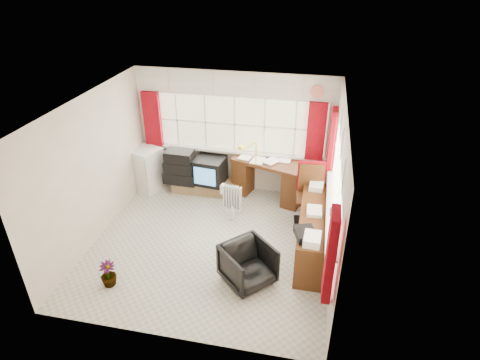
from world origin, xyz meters
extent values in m
plane|color=beige|center=(0.00, 0.00, 0.00)|extent=(4.00, 4.00, 0.00)
plane|color=beige|center=(0.00, 2.00, 1.25)|extent=(4.00, 0.00, 4.00)
plane|color=beige|center=(0.00, -2.00, 1.25)|extent=(4.00, 0.00, 4.00)
plane|color=beige|center=(-2.00, 0.00, 1.25)|extent=(0.00, 4.00, 4.00)
plane|color=beige|center=(2.00, 0.00, 1.25)|extent=(0.00, 4.00, 4.00)
plane|color=white|center=(0.00, 0.00, 2.50)|extent=(4.00, 4.00, 0.00)
plane|color=beige|center=(0.00, 1.98, 1.45)|extent=(3.60, 0.00, 3.60)
cube|color=white|center=(0.00, 1.94, 0.87)|extent=(3.70, 0.12, 0.05)
cube|color=white|center=(-1.20, 1.97, 1.45)|extent=(0.03, 0.02, 1.10)
cube|color=white|center=(-0.60, 1.97, 1.45)|extent=(0.03, 0.02, 1.10)
cube|color=white|center=(0.00, 1.97, 1.45)|extent=(0.03, 0.02, 1.10)
cube|color=white|center=(0.60, 1.97, 1.45)|extent=(0.03, 0.02, 1.10)
cube|color=white|center=(1.20, 1.97, 1.45)|extent=(0.03, 0.02, 1.10)
plane|color=beige|center=(1.98, 0.00, 1.45)|extent=(0.00, 3.60, 3.60)
cube|color=white|center=(1.94, 0.00, 0.87)|extent=(0.12, 3.70, 0.05)
cube|color=white|center=(1.97, -1.20, 1.45)|extent=(0.02, 0.03, 1.10)
cube|color=white|center=(1.97, -0.60, 1.45)|extent=(0.02, 0.03, 1.10)
cube|color=white|center=(1.97, 0.00, 1.45)|extent=(0.02, 0.03, 1.10)
cube|color=white|center=(1.97, 0.60, 1.45)|extent=(0.02, 0.03, 1.10)
cube|color=white|center=(1.97, 1.20, 1.45)|extent=(0.02, 0.03, 1.10)
cube|color=#9C0817|center=(-1.70, 1.90, 1.46)|extent=(0.35, 0.10, 1.15)
cube|color=#9C0817|center=(1.60, 1.90, 1.46)|extent=(0.35, 0.10, 1.15)
cube|color=#9C0817|center=(1.90, 1.60, 1.46)|extent=(0.10, 0.35, 1.15)
cube|color=#9C0817|center=(1.90, -1.70, 1.46)|extent=(0.10, 0.35, 1.15)
cube|color=white|center=(0.00, 1.96, 2.25)|extent=(3.95, 0.08, 0.48)
cube|color=white|center=(1.96, 0.00, 2.25)|extent=(0.08, 3.95, 0.48)
cube|color=#562B14|center=(0.76, 1.80, 0.79)|extent=(1.58, 1.10, 0.07)
cube|color=#562B14|center=(0.24, 1.97, 0.38)|extent=(0.51, 0.71, 0.76)
cube|color=#562B14|center=(1.29, 1.63, 0.38)|extent=(0.51, 0.71, 0.76)
cube|color=white|center=(0.76, 1.80, 0.84)|extent=(0.33, 0.39, 0.02)
cube|color=white|center=(0.76, 1.80, 0.84)|extent=(0.33, 0.39, 0.02)
cube|color=white|center=(0.76, 1.80, 0.85)|extent=(0.33, 0.39, 0.02)
cube|color=white|center=(0.76, 1.80, 0.85)|extent=(0.33, 0.39, 0.02)
cube|color=white|center=(0.76, 1.80, 0.85)|extent=(0.33, 0.39, 0.02)
cylinder|color=#FFFA0A|center=(0.51, 1.58, 0.84)|extent=(0.11, 0.11, 0.02)
cylinder|color=#FFFA0A|center=(0.51, 1.58, 1.04)|extent=(0.03, 0.03, 0.41)
cone|color=#FFFA0A|center=(0.51, 1.58, 1.21)|extent=(0.19, 0.17, 0.17)
cube|color=black|center=(1.61, 0.90, 0.02)|extent=(0.55, 0.55, 0.04)
cylinder|color=silver|center=(1.61, 0.90, 0.29)|extent=(0.07, 0.07, 0.58)
cube|color=#562B14|center=(1.61, 0.90, 0.58)|extent=(0.53, 0.52, 0.07)
cube|color=#562B14|center=(1.59, 1.14, 0.89)|extent=(0.45, 0.10, 0.55)
cube|color=#9C0817|center=(1.59, 1.14, 0.91)|extent=(0.49, 0.12, 0.58)
imported|color=black|center=(0.80, -0.76, 0.32)|extent=(0.99, 0.99, 0.64)
cube|color=white|center=(0.14, 1.09, 0.04)|extent=(0.38, 0.20, 0.07)
cube|color=white|center=(-0.02, 1.12, 0.31)|extent=(0.04, 0.11, 0.47)
cube|color=white|center=(0.03, 1.11, 0.31)|extent=(0.04, 0.11, 0.47)
cube|color=white|center=(0.09, 1.10, 0.31)|extent=(0.04, 0.11, 0.47)
cube|color=white|center=(0.14, 1.09, 0.31)|extent=(0.04, 0.11, 0.47)
cube|color=white|center=(0.20, 1.08, 0.31)|extent=(0.04, 0.11, 0.47)
cube|color=white|center=(0.25, 1.07, 0.31)|extent=(0.04, 0.11, 0.47)
cube|color=white|center=(0.30, 1.06, 0.31)|extent=(0.04, 0.11, 0.47)
cube|color=#562B14|center=(1.73, 0.20, 0.38)|extent=(0.50, 2.00, 0.75)
cube|color=white|center=(1.70, -0.60, 0.80)|extent=(0.24, 0.32, 0.10)
cube|color=white|center=(1.70, 0.20, 0.80)|extent=(0.24, 0.32, 0.10)
cube|color=white|center=(1.70, 1.00, 0.80)|extent=(0.24, 0.32, 0.10)
cube|color=black|center=(1.60, -0.49, 0.81)|extent=(0.38, 0.43, 0.12)
cube|color=#A78253|center=(-0.55, 1.72, 0.12)|extent=(1.40, 0.50, 0.25)
cube|color=black|center=(-0.46, 1.68, 0.52)|extent=(0.65, 0.60, 0.54)
cube|color=#4F98DF|center=(-0.49, 1.40, 0.52)|extent=(0.45, 0.07, 0.37)
cube|color=black|center=(-1.06, 1.59, 0.37)|extent=(0.68, 0.44, 0.24)
cube|color=black|center=(-1.06, 1.59, 0.61)|extent=(0.62, 0.42, 0.23)
cube|color=black|center=(-1.06, 1.59, 0.84)|extent=(0.57, 0.39, 0.22)
cube|color=white|center=(-1.80, 1.58, 0.46)|extent=(0.70, 0.70, 0.91)
cube|color=silver|center=(-1.67, 1.24, 0.59)|extent=(0.03, 0.03, 0.48)
imported|color=silver|center=(0.20, 0.80, 0.14)|extent=(0.15, 0.15, 0.28)
imported|color=#8ACFCC|center=(0.20, 1.13, 0.10)|extent=(0.12, 0.12, 0.20)
imported|color=black|center=(-1.24, -1.27, 0.21)|extent=(0.31, 0.31, 0.42)
camera|label=1|loc=(1.61, -5.31, 4.37)|focal=30.00mm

